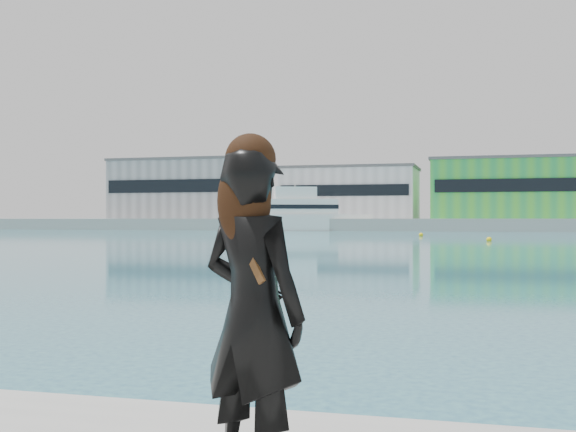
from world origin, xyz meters
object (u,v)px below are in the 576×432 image
buoy_far (421,236)px  woman (252,303)px  motor_yacht (305,215)px  buoy_near (489,241)px

buoy_far → woman: bearing=-86.0°
motor_yacht → buoy_far: (21.22, -29.59, -2.66)m
buoy_near → buoy_far: 18.63m
motor_yacht → woman: 114.91m
motor_yacht → woman: motor_yacht is taller
buoy_near → motor_yacht: bearing=121.7°
buoy_near → buoy_far: same height
buoy_near → woman: bearing=-91.6°
buoy_far → woman: (5.76, -82.10, 1.72)m
buoy_far → motor_yacht: bearing=125.6°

